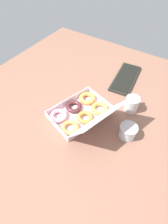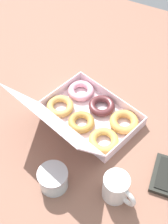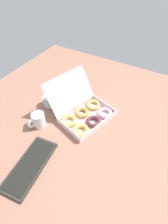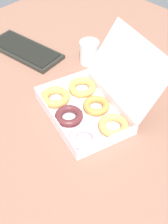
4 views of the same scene
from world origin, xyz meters
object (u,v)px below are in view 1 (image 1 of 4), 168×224
donut_box (82,112)px  keyboard (126,78)px  glass_jar (128,131)px  coffee_mug (132,104)px

donut_box → keyboard: 49.84cm
keyboard → glass_jar: bearing=25.2°
coffee_mug → glass_jar: 21.38cm
donut_box → glass_jar: size_ratio=4.58×
donut_box → coffee_mug: 32.92cm
keyboard → coffee_mug: 31.49cm
keyboard → glass_jar: 52.27cm
coffee_mug → keyboard: bearing=-149.3°
donut_box → glass_jar: (-1.87, 30.40, 0.79)cm
donut_box → coffee_mug: bearing=132.7°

